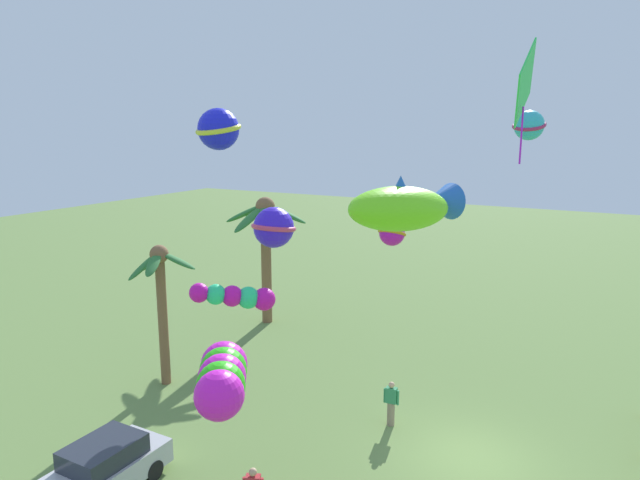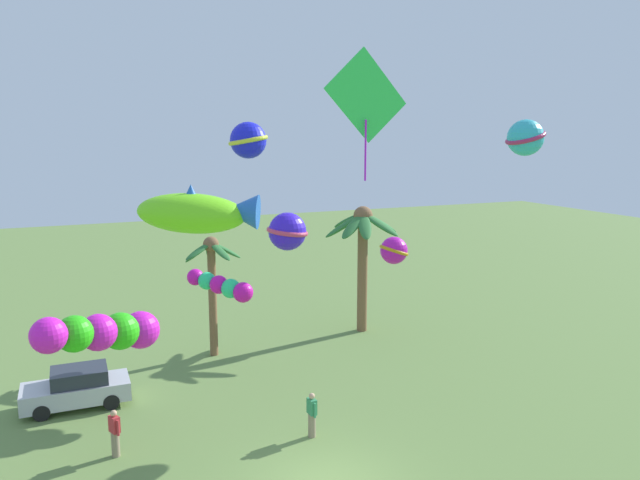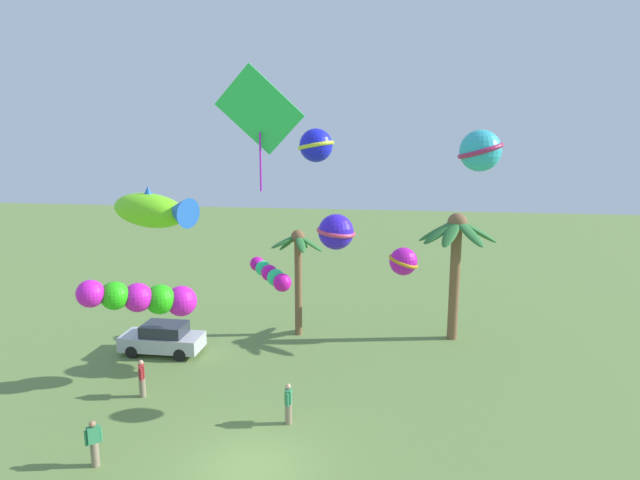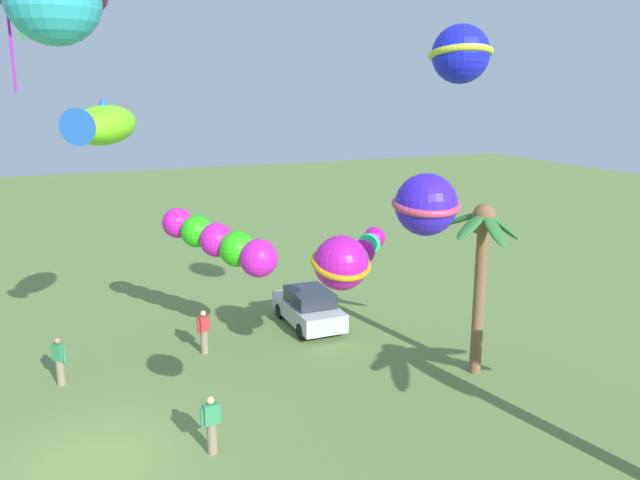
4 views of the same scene
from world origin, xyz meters
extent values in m
plane|color=olive|center=(0.00, 0.00, 0.00)|extent=(120.00, 120.00, 0.00)
cylinder|color=brown|center=(-0.52, 12.09, 2.66)|extent=(0.38, 0.38, 5.32)
ellipsoid|color=#2D7033|center=(0.14, 11.96, 5.02)|extent=(1.50, 0.71, 0.95)
ellipsoid|color=#2D7033|center=(-0.40, 12.69, 4.94)|extent=(0.69, 1.41, 1.10)
ellipsoid|color=#2D7033|center=(-1.06, 12.37, 4.94)|extent=(1.39, 1.01, 1.11)
ellipsoid|color=#2D7033|center=(-1.16, 11.77, 5.11)|extent=(1.54, 1.06, 0.79)
ellipsoid|color=#2D7033|center=(-0.26, 11.43, 5.10)|extent=(0.94, 1.55, 0.82)
sphere|color=brown|center=(-0.52, 12.09, 5.32)|extent=(0.72, 0.72, 0.72)
cube|color=#BCBCC1|center=(-6.68, 8.65, 0.60)|extent=(3.92, 1.74, 0.70)
cube|color=#282D38|center=(-6.53, 8.65, 1.23)|extent=(2.04, 1.52, 0.56)
cylinder|color=black|center=(-7.90, 7.88, 0.30)|extent=(0.60, 0.19, 0.60)
cylinder|color=black|center=(-7.88, 9.44, 0.30)|extent=(0.60, 0.19, 0.60)
cylinder|color=black|center=(-5.48, 7.86, 0.30)|extent=(0.60, 0.19, 0.60)
cylinder|color=black|center=(-5.47, 9.42, 0.30)|extent=(0.60, 0.19, 0.60)
cylinder|color=gray|center=(-5.02, -0.54, 0.42)|extent=(0.26, 0.26, 0.84)
cube|color=#338956|center=(-5.02, -0.54, 1.11)|extent=(0.43, 0.43, 0.54)
sphere|color=#A37556|center=(-5.02, -0.54, 1.48)|extent=(0.21, 0.21, 0.21)
cylinder|color=#338956|center=(-4.85, -0.38, 1.06)|extent=(0.09, 0.09, 0.52)
cylinder|color=#338956|center=(-5.18, -0.70, 1.06)|extent=(0.09, 0.09, 0.52)
cylinder|color=gray|center=(0.71, 2.91, 0.42)|extent=(0.26, 0.26, 0.84)
cube|color=#338956|center=(0.71, 2.91, 1.11)|extent=(0.26, 0.40, 0.54)
sphere|color=tan|center=(0.71, 2.91, 1.48)|extent=(0.21, 0.21, 0.21)
cylinder|color=#338956|center=(0.69, 3.14, 1.06)|extent=(0.09, 0.09, 0.52)
cylinder|color=#338956|center=(0.72, 2.69, 1.06)|extent=(0.09, 0.09, 0.52)
cylinder|color=gray|center=(-5.63, 4.21, 0.42)|extent=(0.26, 0.26, 0.84)
cube|color=#B72D33|center=(-5.63, 4.21, 1.11)|extent=(0.36, 0.44, 0.54)
sphere|color=tan|center=(-5.63, 4.21, 1.48)|extent=(0.21, 0.21, 0.21)
cylinder|color=#B72D33|center=(-5.54, 4.00, 1.06)|extent=(0.09, 0.09, 0.52)
cylinder|color=#B72D33|center=(-5.73, 4.42, 1.06)|extent=(0.09, 0.09, 0.52)
sphere|color=#E01BC9|center=(-4.48, 5.94, 3.60)|extent=(1.31, 1.31, 1.31)
sphere|color=#28C815|center=(-5.19, 5.41, 3.81)|extent=(1.25, 1.25, 1.25)
sphere|color=#E01BC9|center=(-5.91, 4.88, 4.02)|extent=(1.20, 1.20, 1.20)
sphere|color=#28C815|center=(-6.62, 4.34, 4.23)|extent=(1.15, 1.15, 1.15)
sphere|color=#E01BC9|center=(-7.33, 3.81, 4.44)|extent=(1.10, 1.10, 1.10)
sphere|color=#361AE0|center=(1.86, 8.37, 6.31)|extent=(1.59, 1.59, 1.59)
torus|color=#CB3B62|center=(1.86, 8.37, 6.31)|extent=(2.12, 2.12, 0.41)
sphere|color=#D012A2|center=(-0.39, 7.34, 4.18)|extent=(0.81, 0.81, 0.81)
sphere|color=#24DD7F|center=(-0.77, 7.75, 4.28)|extent=(0.78, 0.78, 0.78)
sphere|color=#D012A2|center=(-1.15, 8.16, 4.38)|extent=(0.74, 0.74, 0.74)
sphere|color=#24DD7F|center=(-1.53, 8.56, 4.48)|extent=(0.71, 0.71, 0.71)
sphere|color=#D012A2|center=(-1.91, 8.97, 4.58)|extent=(0.68, 0.68, 0.68)
ellipsoid|color=#74EA1C|center=(-3.49, 1.25, 8.19)|extent=(3.38, 2.66, 1.24)
cone|color=blue|center=(-2.28, 0.66, 8.26)|extent=(1.31, 1.29, 1.00)
cone|color=blue|center=(-3.49, 1.25, 8.68)|extent=(0.80, 0.80, 0.61)
sphere|color=#191EE5|center=(0.74, 10.00, 10.06)|extent=(1.55, 1.55, 1.55)
torus|color=yellow|center=(0.74, 10.00, 10.06)|extent=(2.08, 2.07, 0.49)
sphere|color=#BF16AC|center=(4.79, 4.61, 5.95)|extent=(1.05, 1.05, 1.05)
torus|color=#C38B13|center=(4.79, 4.61, 5.95)|extent=(1.17, 1.19, 0.49)
cylinder|color=#B91DDD|center=(0.75, -0.75, 9.88)|extent=(0.05, 0.05, 1.60)
camera|label=1|loc=(-16.15, -3.42, 10.07)|focal=31.56mm
camera|label=2|loc=(-6.74, -15.20, 10.30)|focal=34.23mm
camera|label=3|loc=(4.44, -15.71, 10.75)|focal=31.16mm
camera|label=4|loc=(15.11, -0.31, 9.14)|focal=35.25mm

